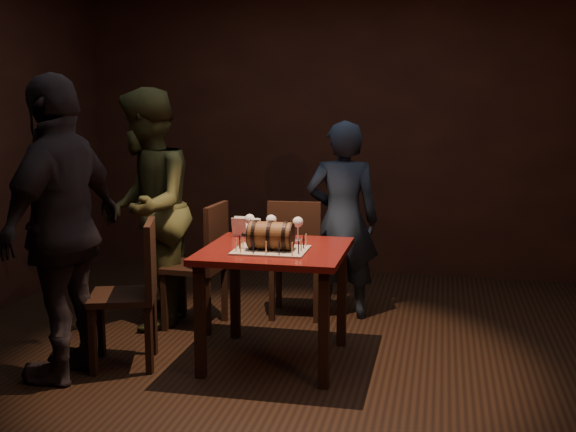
{
  "coord_description": "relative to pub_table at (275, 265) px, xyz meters",
  "views": [
    {
      "loc": [
        0.96,
        -4.38,
        1.71
      ],
      "look_at": [
        0.01,
        0.05,
        0.95
      ],
      "focal_mm": 45.0,
      "sensor_mm": 36.0,
      "label": 1
    }
  ],
  "objects": [
    {
      "name": "room_shell",
      "position": [
        0.06,
        0.0,
        0.76
      ],
      "size": [
        5.04,
        5.04,
        2.8
      ],
      "color": "black",
      "rests_on": "ground"
    },
    {
      "name": "person_left_rear",
      "position": [
        -1.1,
        0.55,
        0.24
      ],
      "size": [
        0.87,
        1.01,
        1.77
      ],
      "primitive_type": "imported",
      "rotation": [
        0.0,
        0.0,
        -1.3
      ],
      "color": "#3C3F1F",
      "rests_on": "ground"
    },
    {
      "name": "cake_board",
      "position": [
        -0.0,
        -0.1,
        0.12
      ],
      "size": [
        0.45,
        0.35,
        0.01
      ],
      "primitive_type": "cube",
      "color": "gray",
      "rests_on": "pub_table"
    },
    {
      "name": "menu_card",
      "position": [
        -0.32,
        0.32,
        0.17
      ],
      "size": [
        0.1,
        0.05,
        0.13
      ],
      "primitive_type": null,
      "color": "white",
      "rests_on": "pub_table"
    },
    {
      "name": "pint_of_ale",
      "position": [
        -0.18,
        0.18,
        0.18
      ],
      "size": [
        0.07,
        0.07,
        0.15
      ],
      "color": "silver",
      "rests_on": "pub_table"
    },
    {
      "name": "pub_table",
      "position": [
        0.0,
        0.0,
        0.0
      ],
      "size": [
        0.9,
        0.9,
        0.75
      ],
      "color": "#4C0E0C",
      "rests_on": "ground"
    },
    {
      "name": "birthday_candles",
      "position": [
        -0.0,
        -0.1,
        0.16
      ],
      "size": [
        0.4,
        0.3,
        0.09
      ],
      "color": "#F1D790",
      "rests_on": "cake_board"
    },
    {
      "name": "barrel_cake",
      "position": [
        -0.0,
        -0.1,
        0.21
      ],
      "size": [
        0.33,
        0.19,
        0.19
      ],
      "color": "brown",
      "rests_on": "cake_board"
    },
    {
      "name": "person_left_front",
      "position": [
        -1.18,
        -0.52,
        0.28
      ],
      "size": [
        0.56,
        1.12,
        1.84
      ],
      "primitive_type": "imported",
      "rotation": [
        0.0,
        0.0,
        -1.68
      ],
      "color": "black",
      "rests_on": "ground"
    },
    {
      "name": "wine_glass_right",
      "position": [
        0.09,
        0.27,
        0.23
      ],
      "size": [
        0.07,
        0.07,
        0.16
      ],
      "color": "silver",
      "rests_on": "pub_table"
    },
    {
      "name": "chair_left_front",
      "position": [
        -0.85,
        -0.25,
        -0.12
      ],
      "size": [
        0.5,
        0.5,
        0.93
      ],
      "color": "black",
      "rests_on": "ground"
    },
    {
      "name": "chair_left_rear",
      "position": [
        -0.67,
        0.57,
        -0.12
      ],
      "size": [
        0.42,
        0.42,
        0.93
      ],
      "color": "black",
      "rests_on": "ground"
    },
    {
      "name": "person_back",
      "position": [
        0.29,
        1.05,
        0.12
      ],
      "size": [
        0.59,
        0.42,
        1.52
      ],
      "primitive_type": "imported",
      "rotation": [
        0.0,
        0.0,
        3.25
      ],
      "color": "#17202F",
      "rests_on": "ground"
    },
    {
      "name": "chair_back",
      "position": [
        -0.05,
        0.91,
        -0.12
      ],
      "size": [
        0.43,
        0.43,
        0.93
      ],
      "color": "black",
      "rests_on": "ground"
    },
    {
      "name": "wine_glass_mid",
      "position": [
        -0.1,
        0.31,
        0.23
      ],
      "size": [
        0.07,
        0.07,
        0.16
      ],
      "color": "silver",
      "rests_on": "pub_table"
    },
    {
      "name": "wine_glass_left",
      "position": [
        -0.25,
        0.31,
        0.23
      ],
      "size": [
        0.07,
        0.07,
        0.16
      ],
      "color": "silver",
      "rests_on": "pub_table"
    }
  ]
}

